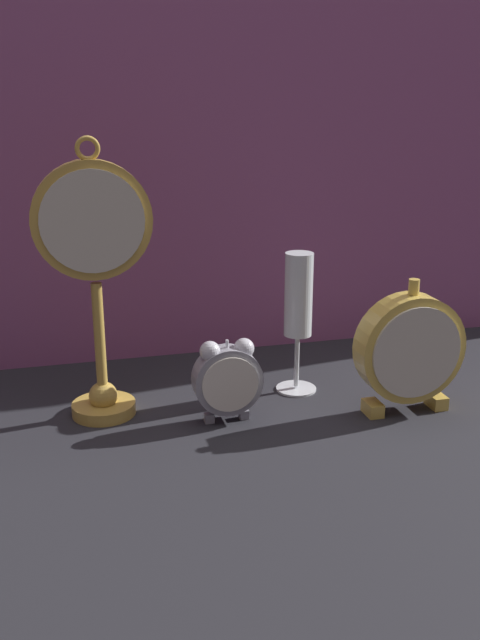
{
  "coord_description": "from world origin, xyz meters",
  "views": [
    {
      "loc": [
        -0.22,
        -0.76,
        0.41
      ],
      "look_at": [
        0.0,
        0.08,
        0.13
      ],
      "focal_mm": 40.0,
      "sensor_mm": 36.0,
      "label": 1
    }
  ],
  "objects_px": {
    "pocket_watch_on_stand": "(96,275)",
    "alarm_clock_twin_bell": "(227,377)",
    "mantel_clock_silver": "(410,349)",
    "champagne_flute": "(298,306)"
  },
  "relations": [
    {
      "from": "pocket_watch_on_stand",
      "to": "alarm_clock_twin_bell",
      "type": "relative_size",
      "value": 3.24
    },
    {
      "from": "alarm_clock_twin_bell",
      "to": "mantel_clock_silver",
      "type": "bearing_deg",
      "value": -7.92
    },
    {
      "from": "pocket_watch_on_stand",
      "to": "mantel_clock_silver",
      "type": "bearing_deg",
      "value": -13.44
    },
    {
      "from": "alarm_clock_twin_bell",
      "to": "mantel_clock_silver",
      "type": "distance_m",
      "value": 0.24
    },
    {
      "from": "alarm_clock_twin_bell",
      "to": "mantel_clock_silver",
      "type": "xyz_separation_m",
      "value": [
        0.24,
        -0.03,
        0.03
      ]
    },
    {
      "from": "mantel_clock_silver",
      "to": "champagne_flute",
      "type": "height_order",
      "value": "champagne_flute"
    },
    {
      "from": "pocket_watch_on_stand",
      "to": "champagne_flute",
      "type": "xyz_separation_m",
      "value": [
        0.27,
        0.01,
        -0.06
      ]
    },
    {
      "from": "alarm_clock_twin_bell",
      "to": "mantel_clock_silver",
      "type": "height_order",
      "value": "mantel_clock_silver"
    },
    {
      "from": "pocket_watch_on_stand",
      "to": "alarm_clock_twin_bell",
      "type": "bearing_deg",
      "value": -21.44
    },
    {
      "from": "champagne_flute",
      "to": "pocket_watch_on_stand",
      "type": "bearing_deg",
      "value": -177.43
    }
  ]
}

